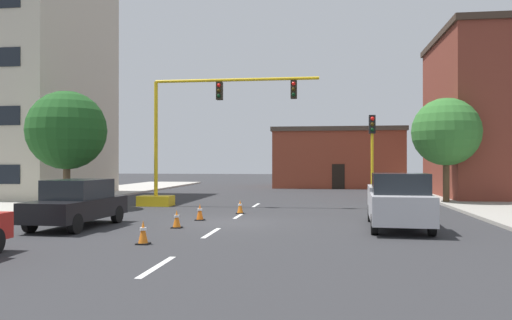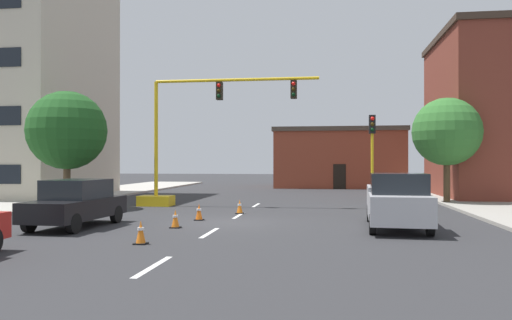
# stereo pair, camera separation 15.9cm
# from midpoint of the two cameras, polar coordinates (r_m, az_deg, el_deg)

# --- Properties ---
(ground_plane) EXTENTS (160.00, 160.00, 0.00)m
(ground_plane) POSITION_cam_midpoint_polar(r_m,az_deg,el_deg) (20.05, -3.03, -7.04)
(ground_plane) COLOR #2D2D30
(sidewalk_left) EXTENTS (6.00, 56.00, 0.14)m
(sidewalk_left) POSITION_cam_midpoint_polar(r_m,az_deg,el_deg) (32.42, -23.49, -4.30)
(sidewalk_left) COLOR #B2ADA3
(sidewalk_left) RESTS_ON ground_plane
(sidewalk_right) EXTENTS (6.00, 56.00, 0.14)m
(sidewalk_right) POSITION_cam_midpoint_polar(r_m,az_deg,el_deg) (29.13, 26.73, -4.75)
(sidewalk_right) COLOR #9E998E
(sidewalk_right) RESTS_ON ground_plane
(lane_stripe_seg_1) EXTENTS (0.16, 2.40, 0.01)m
(lane_stripe_seg_1) POSITION_cam_midpoint_polar(r_m,az_deg,el_deg) (11.93, -11.15, -11.71)
(lane_stripe_seg_1) COLOR silver
(lane_stripe_seg_1) RESTS_ON ground_plane
(lane_stripe_seg_2) EXTENTS (0.16, 2.40, 0.01)m
(lane_stripe_seg_2) POSITION_cam_midpoint_polar(r_m,az_deg,el_deg) (17.14, -4.99, -8.19)
(lane_stripe_seg_2) COLOR silver
(lane_stripe_seg_2) RESTS_ON ground_plane
(lane_stripe_seg_3) EXTENTS (0.16, 2.40, 0.01)m
(lane_stripe_seg_3) POSITION_cam_midpoint_polar(r_m,az_deg,el_deg) (22.49, -1.78, -6.29)
(lane_stripe_seg_3) COLOR silver
(lane_stripe_seg_3) RESTS_ON ground_plane
(lane_stripe_seg_4) EXTENTS (0.16, 2.40, 0.01)m
(lane_stripe_seg_4) POSITION_cam_midpoint_polar(r_m,az_deg,el_deg) (27.90, 0.18, -5.11)
(lane_stripe_seg_4) COLOR silver
(lane_stripe_seg_4) RESTS_ON ground_plane
(building_brick_center) EXTENTS (12.01, 9.10, 5.55)m
(building_brick_center) POSITION_cam_midpoint_polar(r_m,az_deg,el_deg) (49.31, 9.39, 0.24)
(building_brick_center) COLOR brown
(building_brick_center) RESTS_ON ground_plane
(traffic_signal_gantry) EXTENTS (9.71, 1.20, 6.83)m
(traffic_signal_gantry) POSITION_cam_midpoint_polar(r_m,az_deg,el_deg) (27.54, -8.55, -0.43)
(traffic_signal_gantry) COLOR yellow
(traffic_signal_gantry) RESTS_ON ground_plane
(traffic_light_pole_right) EXTENTS (0.32, 0.47, 4.80)m
(traffic_light_pole_right) POSITION_cam_midpoint_polar(r_m,az_deg,el_deg) (26.70, 13.15, 2.24)
(traffic_light_pole_right) COLOR yellow
(traffic_light_pole_right) RESTS_ON ground_plane
(tree_right_mid) EXTENTS (3.83, 3.83, 6.01)m
(tree_right_mid) POSITION_cam_midpoint_polar(r_m,az_deg,el_deg) (30.47, 20.87, 2.98)
(tree_right_mid) COLOR #4C3823
(tree_right_mid) RESTS_ON ground_plane
(tree_left_near) EXTENTS (3.99, 3.99, 5.99)m
(tree_left_near) POSITION_cam_midpoint_polar(r_m,az_deg,el_deg) (27.41, -20.40, 3.14)
(tree_left_near) COLOR brown
(tree_left_near) RESTS_ON ground_plane
(pickup_truck_silver) EXTENTS (2.29, 5.50, 1.99)m
(pickup_truck_silver) POSITION_cam_midpoint_polar(r_m,az_deg,el_deg) (18.83, 15.86, -4.50)
(pickup_truck_silver) COLOR #BCBCC1
(pickup_truck_silver) RESTS_ON ground_plane
(sedan_black_near_left) EXTENTS (2.06, 4.58, 1.74)m
(sedan_black_near_left) POSITION_cam_midpoint_polar(r_m,az_deg,el_deg) (19.55, -19.41, -4.59)
(sedan_black_near_left) COLOR black
(sedan_black_near_left) RESTS_ON ground_plane
(traffic_cone_roadside_a) EXTENTS (0.36, 0.36, 0.69)m
(traffic_cone_roadside_a) POSITION_cam_midpoint_polar(r_m,az_deg,el_deg) (15.09, -12.58, -7.99)
(traffic_cone_roadside_a) COLOR black
(traffic_cone_roadside_a) RESTS_ON ground_plane
(traffic_cone_roadside_b) EXTENTS (0.36, 0.36, 0.66)m
(traffic_cone_roadside_b) POSITION_cam_midpoint_polar(r_m,az_deg,el_deg) (18.54, -8.84, -6.59)
(traffic_cone_roadside_b) COLOR black
(traffic_cone_roadside_b) RESTS_ON ground_plane
(traffic_cone_roadside_c) EXTENTS (0.36, 0.36, 0.65)m
(traffic_cone_roadside_c) POSITION_cam_midpoint_polar(r_m,az_deg,el_deg) (23.33, -1.66, -5.30)
(traffic_cone_roadside_c) COLOR black
(traffic_cone_roadside_c) RESTS_ON ground_plane
(traffic_cone_roadside_d) EXTENTS (0.36, 0.36, 0.68)m
(traffic_cone_roadside_d) POSITION_cam_midpoint_polar(r_m,az_deg,el_deg) (20.82, -6.24, -5.87)
(traffic_cone_roadside_d) COLOR black
(traffic_cone_roadside_d) RESTS_ON ground_plane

